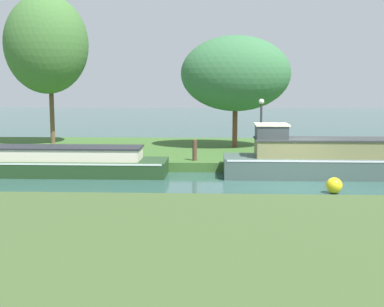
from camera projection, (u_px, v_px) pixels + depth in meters
The scene contains 11 objects.
ground_plane at pixel (290, 182), 19.30m from camera, with size 120.00×120.00×0.00m, color #2E534C.
riverbank_far at pixel (270, 152), 26.20m from camera, with size 72.00×10.00×0.40m, color #396029.
riverbank_near at pixel (355, 257), 10.36m from camera, with size 72.00×10.00×0.40m, color #3D532A.
slate_barge at pixel (335, 159), 20.31m from camera, with size 8.96×2.03×2.10m.
forest_narrowboat at pixel (50, 162), 20.83m from camera, with size 9.48×2.03×1.16m.
willow_tree_left at pixel (46, 45), 27.20m from camera, with size 4.42×4.06×7.92m.
willow_tree_centre at pixel (236, 74), 25.95m from camera, with size 5.54×3.85×5.66m.
lamp_post at pixel (261, 120), 22.94m from camera, with size 0.24×0.24×2.60m.
mooring_post_near at pixel (343, 154), 21.74m from camera, with size 0.19×0.19×0.60m, color #42371F.
mooring_post_far at pixel (195, 150), 21.99m from camera, with size 0.20×0.20×0.89m, color brown.
channel_buoy at pixel (334, 185), 17.29m from camera, with size 0.54×0.54×0.54m, color yellow.
Camera 1 is at (-2.84, -19.12, 3.66)m, focal length 48.25 mm.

